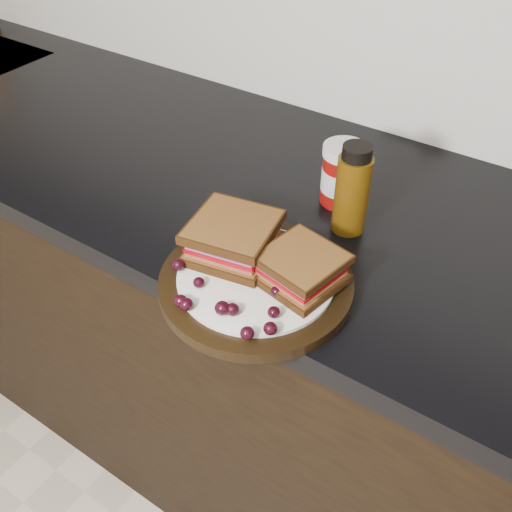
{
  "coord_description": "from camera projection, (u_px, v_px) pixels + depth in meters",
  "views": [
    {
      "loc": [
        0.46,
        0.98,
        1.48
      ],
      "look_at": [
        0.13,
        1.47,
        0.96
      ],
      "focal_mm": 40.0,
      "sensor_mm": 36.0,
      "label": 1
    }
  ],
  "objects": [
    {
      "name": "sandwich_left",
      "position": [
        233.0,
        238.0,
        0.83
      ],
      "size": [
        0.14,
        0.14,
        0.05
      ],
      "primitive_type": null,
      "rotation": [
        0.0,
        0.0,
        0.18
      ],
      "color": "brown",
      "rests_on": "plate"
    },
    {
      "name": "oil_bottle",
      "position": [
        352.0,
        189.0,
        0.88
      ],
      "size": [
        0.07,
        0.07,
        0.15
      ],
      "primitive_type": "cylinder",
      "rotation": [
        0.0,
        0.0,
        -0.35
      ],
      "color": "#4B2F07",
      "rests_on": "countertop"
    },
    {
      "name": "grape_10",
      "position": [
        311.0,
        280.0,
        0.79
      ],
      "size": [
        0.02,
        0.02,
        0.02
      ],
      "primitive_type": "ellipsoid",
      "color": "black",
      "rests_on": "plate"
    },
    {
      "name": "grape_3",
      "position": [
        186.0,
        304.0,
        0.75
      ],
      "size": [
        0.02,
        0.02,
        0.02
      ],
      "primitive_type": "ellipsoid",
      "color": "black",
      "rests_on": "plate"
    },
    {
      "name": "countertop",
      "position": [
        267.0,
        195.0,
        1.04
      ],
      "size": [
        3.98,
        0.6,
        0.04
      ],
      "primitive_type": "cube",
      "color": "black",
      "rests_on": "base_cabinets"
    },
    {
      "name": "grape_14",
      "position": [
        217.0,
        239.0,
        0.86
      ],
      "size": [
        0.01,
        0.01,
        0.01
      ],
      "primitive_type": "ellipsoid",
      "color": "black",
      "rests_on": "plate"
    },
    {
      "name": "grape_13",
      "position": [
        236.0,
        235.0,
        0.86
      ],
      "size": [
        0.02,
        0.02,
        0.02
      ],
      "primitive_type": "ellipsoid",
      "color": "black",
      "rests_on": "plate"
    },
    {
      "name": "grape_11",
      "position": [
        296.0,
        276.0,
        0.8
      ],
      "size": [
        0.02,
        0.02,
        0.01
      ],
      "primitive_type": "ellipsoid",
      "color": "black",
      "rests_on": "plate"
    },
    {
      "name": "grape_7",
      "position": [
        270.0,
        328.0,
        0.72
      ],
      "size": [
        0.02,
        0.02,
        0.02
      ],
      "primitive_type": "ellipsoid",
      "color": "black",
      "rests_on": "plate"
    },
    {
      "name": "grape_8",
      "position": [
        274.0,
        312.0,
        0.74
      ],
      "size": [
        0.02,
        0.02,
        0.02
      ],
      "primitive_type": "ellipsoid",
      "color": "black",
      "rests_on": "plate"
    },
    {
      "name": "grape_16",
      "position": [
        240.0,
        235.0,
        0.87
      ],
      "size": [
        0.02,
        0.02,
        0.02
      ],
      "primitive_type": "ellipsoid",
      "color": "black",
      "rests_on": "plate"
    },
    {
      "name": "grape_0",
      "position": [
        178.0,
        265.0,
        0.81
      ],
      "size": [
        0.02,
        0.02,
        0.02
      ],
      "primitive_type": "ellipsoid",
      "color": "black",
      "rests_on": "plate"
    },
    {
      "name": "plate",
      "position": [
        256.0,
        283.0,
        0.82
      ],
      "size": [
        0.28,
        0.28,
        0.02
      ],
      "primitive_type": "cylinder",
      "color": "black",
      "rests_on": "countertop"
    },
    {
      "name": "grape_1",
      "position": [
        199.0,
        283.0,
        0.79
      ],
      "size": [
        0.02,
        0.02,
        0.02
      ],
      "primitive_type": "ellipsoid",
      "color": "black",
      "rests_on": "plate"
    },
    {
      "name": "grape_15",
      "position": [
        224.0,
        256.0,
        0.83
      ],
      "size": [
        0.02,
        0.02,
        0.02
      ],
      "primitive_type": "ellipsoid",
      "color": "black",
      "rests_on": "plate"
    },
    {
      "name": "condiment_jar",
      "position": [
        342.0,
        175.0,
        0.95
      ],
      "size": [
        0.08,
        0.08,
        0.11
      ],
      "primitive_type": "cylinder",
      "rotation": [
        0.0,
        0.0,
        0.17
      ],
      "color": "maroon",
      "rests_on": "countertop"
    },
    {
      "name": "grape_5",
      "position": [
        232.0,
        309.0,
        0.75
      ],
      "size": [
        0.02,
        0.02,
        0.02
      ],
      "primitive_type": "ellipsoid",
      "color": "black",
      "rests_on": "plate"
    },
    {
      "name": "grape_18",
      "position": [
        212.0,
        248.0,
        0.84
      ],
      "size": [
        0.02,
        0.02,
        0.02
      ],
      "primitive_type": "ellipsoid",
      "color": "black",
      "rests_on": "plate"
    },
    {
      "name": "grape_12",
      "position": [
        308.0,
        269.0,
        0.81
      ],
      "size": [
        0.02,
        0.02,
        0.02
      ],
      "primitive_type": "ellipsoid",
      "color": "black",
      "rests_on": "plate"
    },
    {
      "name": "grape_17",
      "position": [
        229.0,
        243.0,
        0.85
      ],
      "size": [
        0.02,
        0.02,
        0.02
      ],
      "primitive_type": "ellipsoid",
      "color": "black",
      "rests_on": "plate"
    },
    {
      "name": "grape_2",
      "position": [
        181.0,
        301.0,
        0.76
      ],
      "size": [
        0.02,
        0.02,
        0.02
      ],
      "primitive_type": "ellipsoid",
      "color": "black",
      "rests_on": "plate"
    },
    {
      "name": "grape_9",
      "position": [
        276.0,
        291.0,
        0.77
      ],
      "size": [
        0.02,
        0.02,
        0.02
      ],
      "primitive_type": "ellipsoid",
      "color": "black",
      "rests_on": "plate"
    },
    {
      "name": "grape_6",
      "position": [
        247.0,
        333.0,
        0.72
      ],
      "size": [
        0.02,
        0.02,
        0.02
      ],
      "primitive_type": "ellipsoid",
      "color": "black",
      "rests_on": "plate"
    },
    {
      "name": "grape_4",
      "position": [
        222.0,
        308.0,
        0.75
      ],
      "size": [
        0.02,
        0.02,
        0.02
      ],
      "primitive_type": "ellipsoid",
      "color": "black",
      "rests_on": "plate"
    },
    {
      "name": "sandwich_right",
      "position": [
        301.0,
        268.0,
        0.79
      ],
      "size": [
        0.12,
        0.12,
        0.05
      ],
      "primitive_type": null,
      "rotation": [
        0.0,
        0.0,
        -0.2
      ],
      "color": "brown",
      "rests_on": "plate"
    },
    {
      "name": "base_cabinets",
      "position": [
        265.0,
        353.0,
        1.33
      ],
      "size": [
        3.96,
        0.58,
        0.86
      ],
      "primitive_type": "cube",
      "color": "black",
      "rests_on": "ground_plane"
    }
  ]
}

